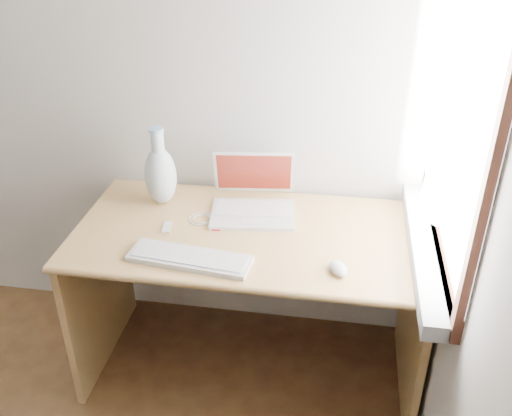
% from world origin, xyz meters
% --- Properties ---
extents(back_wall, '(3.50, 0.04, 2.60)m').
position_xyz_m(back_wall, '(0.00, 1.75, 1.30)').
color(back_wall, beige).
rests_on(back_wall, floor).
extents(window, '(0.11, 0.99, 1.10)m').
position_xyz_m(window, '(1.72, 1.30, 1.28)').
color(window, white).
rests_on(window, right_wall).
extents(desk, '(1.41, 0.70, 0.75)m').
position_xyz_m(desk, '(1.02, 1.46, 0.53)').
color(desk, tan).
rests_on(desk, floor).
extents(laptop, '(0.37, 0.33, 0.23)m').
position_xyz_m(laptop, '(1.01, 1.54, 0.80)').
color(laptop, white).
rests_on(laptop, desk).
extents(external_keyboard, '(0.47, 0.19, 0.02)m').
position_xyz_m(external_keyboard, '(0.84, 1.14, 0.76)').
color(external_keyboard, silver).
rests_on(external_keyboard, desk).
extents(mouse, '(0.09, 0.11, 0.03)m').
position_xyz_m(mouse, '(1.38, 1.15, 0.76)').
color(mouse, white).
rests_on(mouse, desk).
extents(ipod, '(0.04, 0.08, 0.01)m').
position_xyz_m(ipod, '(0.88, 1.39, 0.75)').
color(ipod, '#B10C26').
rests_on(ipod, desk).
extents(cable_coil, '(0.13, 0.13, 0.01)m').
position_xyz_m(cable_coil, '(0.81, 1.43, 0.75)').
color(cable_coil, silver).
rests_on(cable_coil, desk).
extents(remote, '(0.04, 0.09, 0.01)m').
position_xyz_m(remote, '(0.69, 1.35, 0.75)').
color(remote, silver).
rests_on(remote, desk).
extents(vase, '(0.14, 0.14, 0.35)m').
position_xyz_m(vase, '(0.61, 1.54, 0.89)').
color(vase, silver).
rests_on(vase, desk).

